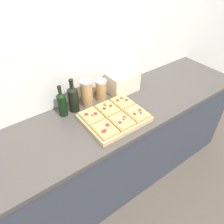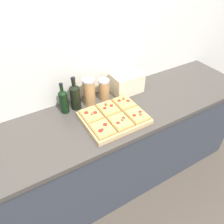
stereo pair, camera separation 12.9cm
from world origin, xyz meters
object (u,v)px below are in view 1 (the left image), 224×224
at_px(grain_jar_short, 101,90).
at_px(grain_jar_tall, 87,93).
at_px(toaster_oven, 122,82).
at_px(cutting_board, 114,118).
at_px(olive_oil_bottle, 62,104).
at_px(wine_bottle, 73,98).

bearing_deg(grain_jar_short, grain_jar_tall, 180.00).
xyz_separation_m(grain_jar_short, toaster_oven, (0.23, -0.00, -0.00)).
height_order(cutting_board, olive_oil_bottle, olive_oil_bottle).
xyz_separation_m(wine_bottle, toaster_oven, (0.49, -0.00, -0.03)).
height_order(cutting_board, grain_jar_tall, grain_jar_tall).
bearing_deg(grain_jar_tall, cutting_board, -77.08).
relative_size(wine_bottle, grain_jar_tall, 1.22).
bearing_deg(toaster_oven, wine_bottle, 179.84).
height_order(wine_bottle, grain_jar_short, wine_bottle).
relative_size(olive_oil_bottle, toaster_oven, 0.90).
bearing_deg(toaster_oven, grain_jar_short, 179.66).
relative_size(olive_oil_bottle, grain_jar_short, 1.42).
distance_m(cutting_board, olive_oil_bottle, 0.42).
xyz_separation_m(grain_jar_tall, grain_jar_short, (0.14, 0.00, -0.02)).
bearing_deg(toaster_oven, olive_oil_bottle, 179.87).
relative_size(cutting_board, toaster_oven, 1.59).
height_order(olive_oil_bottle, grain_jar_short, olive_oil_bottle).
relative_size(wine_bottle, toaster_oven, 0.97).
xyz_separation_m(wine_bottle, grain_jar_short, (0.26, -0.00, -0.02)).
bearing_deg(toaster_oven, cutting_board, -136.53).
relative_size(wine_bottle, grain_jar_short, 1.53).
bearing_deg(olive_oil_bottle, grain_jar_tall, 0.00).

